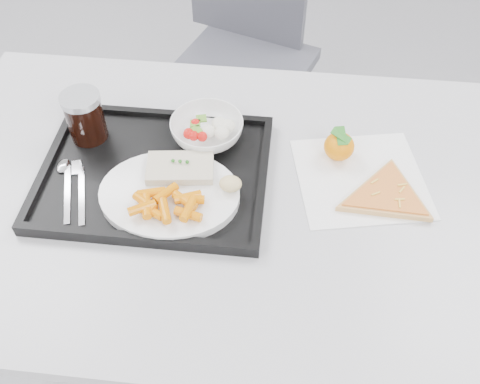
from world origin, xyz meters
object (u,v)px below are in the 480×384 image
(table, at_px, (217,210))
(tangerine, at_px, (339,146))
(pizza_slice, at_px, (387,195))
(salad_bowl, at_px, (207,130))
(cola_glass, at_px, (85,116))
(dinner_plate, at_px, (170,194))
(chair, at_px, (243,34))
(tray, at_px, (155,173))

(table, distance_m, tangerine, 0.28)
(table, distance_m, pizza_slice, 0.34)
(salad_bowl, height_order, cola_glass, cola_glass)
(table, bearing_deg, pizza_slice, 1.77)
(dinner_plate, xyz_separation_m, tangerine, (0.32, 0.16, 0.01))
(chair, bearing_deg, tangerine, -70.08)
(tray, distance_m, dinner_plate, 0.08)
(cola_glass, bearing_deg, table, -20.45)
(tangerine, height_order, pizza_slice, tangerine)
(cola_glass, distance_m, tangerine, 0.53)
(tangerine, bearing_deg, table, -155.19)
(table, relative_size, tray, 2.67)
(chair, bearing_deg, tray, -96.09)
(tray, height_order, pizza_slice, tray)
(chair, relative_size, dinner_plate, 3.44)
(table, distance_m, dinner_plate, 0.13)
(salad_bowl, bearing_deg, cola_glass, -175.54)
(chair, distance_m, salad_bowl, 0.78)
(pizza_slice, bearing_deg, chair, 113.24)
(table, bearing_deg, salad_bowl, 105.73)
(chair, distance_m, pizza_slice, 0.96)
(table, xyz_separation_m, salad_bowl, (-0.04, 0.13, 0.11))
(chair, bearing_deg, salad_bowl, -89.96)
(table, height_order, salad_bowl, salad_bowl)
(tangerine, bearing_deg, salad_bowl, 176.84)
(cola_glass, bearing_deg, pizza_slice, -8.83)
(tray, distance_m, cola_glass, 0.19)
(chair, relative_size, salad_bowl, 6.11)
(chair, distance_m, tangerine, 0.84)
(tray, bearing_deg, table, -8.72)
(dinner_plate, bearing_deg, tangerine, 25.73)
(dinner_plate, distance_m, salad_bowl, 0.18)
(table, relative_size, tangerine, 15.88)
(tangerine, bearing_deg, dinner_plate, -154.27)
(chair, bearing_deg, table, -87.64)
(salad_bowl, distance_m, pizza_slice, 0.39)
(tray, xyz_separation_m, cola_glass, (-0.16, 0.09, 0.06))
(table, xyz_separation_m, dinner_plate, (-0.08, -0.04, 0.09))
(dinner_plate, distance_m, pizza_slice, 0.42)
(tray, relative_size, tangerine, 5.95)
(dinner_plate, bearing_deg, salad_bowl, 74.41)
(chair, height_order, cola_glass, chair)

